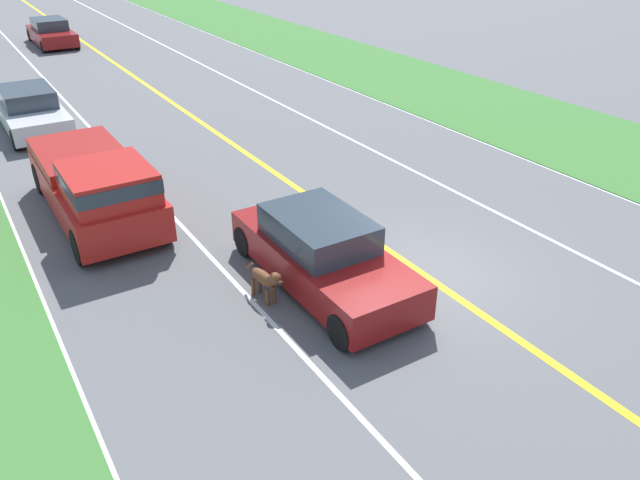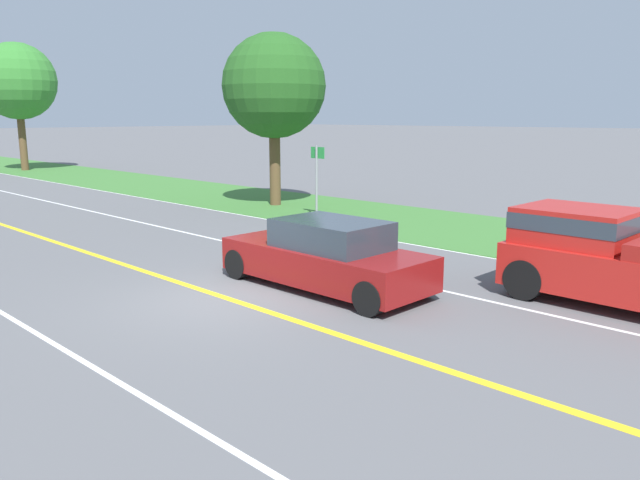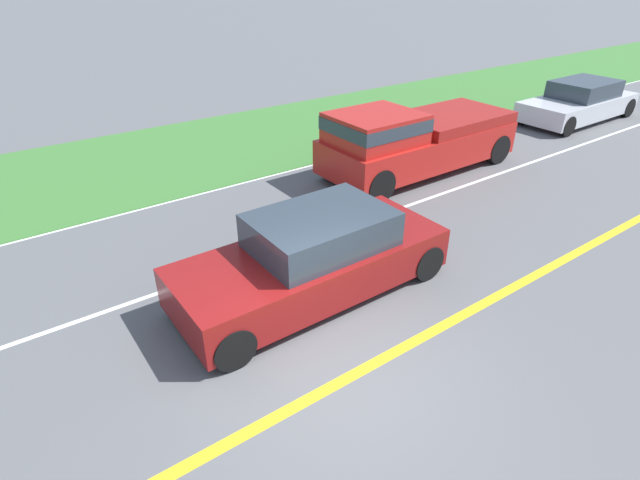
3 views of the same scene
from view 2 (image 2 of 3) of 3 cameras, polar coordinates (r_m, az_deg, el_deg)
name	(u,v)px [view 2 (image 2 of 3)]	position (r m, az deg, el deg)	size (l,w,h in m)	color
ground_plane	(227,298)	(12.67, -8.49, -5.30)	(400.00, 400.00, 0.00)	#5B5B5E
centre_divider_line	(227,298)	(12.66, -8.49, -5.29)	(0.18, 160.00, 0.01)	yellow
lane_edge_line_right	(429,247)	(17.64, 9.90, -0.63)	(0.14, 160.00, 0.01)	white
lane_dash_same_dir	(344,268)	(14.95, 2.25, -2.61)	(0.10, 160.00, 0.01)	white
lane_dash_oncoming	(52,343)	(11.03, -23.28, -8.62)	(0.10, 160.00, 0.01)	white
grass_verge_right	(484,232)	(20.15, 14.76, 0.67)	(6.00, 160.00, 0.03)	#3D7533
ego_car	(326,256)	(13.12, 0.58, -1.51)	(1.87, 4.71, 1.47)	maroon
dog	(366,256)	(14.09, 4.18, -1.43)	(0.34, 1.25, 0.81)	brown
roadside_tree_right_near	(274,87)	(25.41, -4.24, 13.81)	(4.12, 4.12, 6.82)	brown
roadside_tree_right_far	(17,82)	(46.60, -25.95, 12.90)	(4.98, 4.98, 8.35)	brown
street_sign	(317,173)	(22.13, -0.29, 6.15)	(0.11, 0.64, 2.58)	gray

